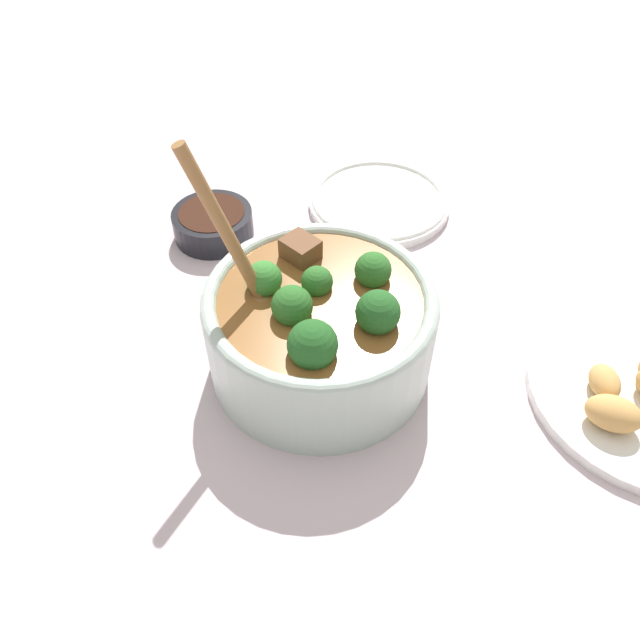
# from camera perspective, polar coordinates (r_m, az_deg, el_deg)

# --- Properties ---
(ground_plane) EXTENTS (4.00, 4.00, 0.00)m
(ground_plane) POSITION_cam_1_polar(r_m,az_deg,el_deg) (0.64, 0.00, -3.93)
(ground_plane) COLOR silver
(stew_bowl) EXTENTS (0.22, 0.22, 0.25)m
(stew_bowl) POSITION_cam_1_polar(r_m,az_deg,el_deg) (0.60, -0.02, -0.37)
(stew_bowl) COLOR #B2C6BC
(stew_bowl) RESTS_ON ground_plane
(condiment_bowl) EXTENTS (0.10, 0.10, 0.04)m
(condiment_bowl) POSITION_cam_1_polar(r_m,az_deg,el_deg) (0.79, -9.77, 8.78)
(condiment_bowl) COLOR black
(condiment_bowl) RESTS_ON ground_plane
(empty_plate) EXTENTS (0.18, 0.18, 0.02)m
(empty_plate) POSITION_cam_1_polar(r_m,az_deg,el_deg) (0.84, 5.41, 10.79)
(empty_plate) COLOR white
(empty_plate) RESTS_ON ground_plane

